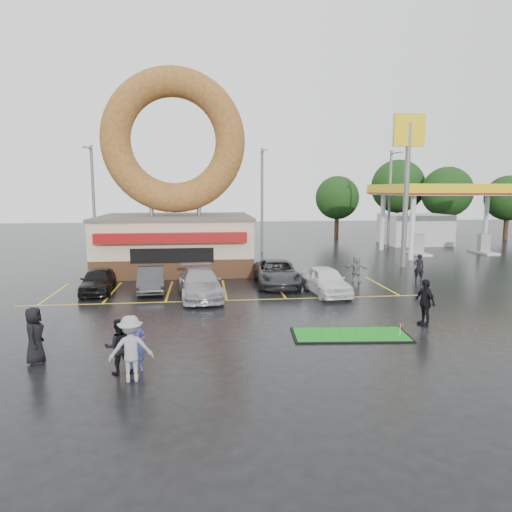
{
  "coord_description": "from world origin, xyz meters",
  "views": [
    {
      "loc": [
        -1.04,
        -18.71,
        5.45
      ],
      "look_at": [
        1.48,
        3.47,
        2.2
      ],
      "focal_mm": 32.0,
      "sensor_mm": 36.0,
      "label": 1
    }
  ],
  "objects": [
    {
      "name": "ground",
      "position": [
        0.0,
        0.0,
        0.0
      ],
      "size": [
        120.0,
        120.0,
        0.0
      ],
      "primitive_type": "plane",
      "color": "black",
      "rests_on": "ground"
    },
    {
      "name": "donut_shop",
      "position": [
        -3.0,
        12.97,
        4.46
      ],
      "size": [
        10.2,
        8.7,
        13.5
      ],
      "color": "#472B19",
      "rests_on": "ground"
    },
    {
      "name": "gas_station",
      "position": [
        20.0,
        20.94,
        3.7
      ],
      "size": [
        12.3,
        13.65,
        5.9
      ],
      "color": "silver",
      "rests_on": "ground"
    },
    {
      "name": "shell_sign",
      "position": [
        13.0,
        12.0,
        7.38
      ],
      "size": [
        2.2,
        0.36,
        10.6
      ],
      "color": "slate",
      "rests_on": "ground"
    },
    {
      "name": "streetlight_left",
      "position": [
        -10.0,
        19.92,
        4.78
      ],
      "size": [
        0.4,
        2.21,
        9.0
      ],
      "color": "slate",
      "rests_on": "ground"
    },
    {
      "name": "streetlight_mid",
      "position": [
        4.0,
        20.92,
        4.78
      ],
      "size": [
        0.4,
        2.21,
        9.0
      ],
      "color": "slate",
      "rests_on": "ground"
    },
    {
      "name": "streetlight_right",
      "position": [
        16.0,
        21.92,
        4.78
      ],
      "size": [
        0.4,
        2.21,
        9.0
      ],
      "color": "slate",
      "rests_on": "ground"
    },
    {
      "name": "tree_far_a",
      "position": [
        26.0,
        30.0,
        5.18
      ],
      "size": [
        5.6,
        5.6,
        8.0
      ],
      "color": "#332114",
      "rests_on": "ground"
    },
    {
      "name": "tree_far_b",
      "position": [
        32.0,
        28.0,
        4.53
      ],
      "size": [
        4.9,
        4.9,
        7.0
      ],
      "color": "#332114",
      "rests_on": "ground"
    },
    {
      "name": "tree_far_c",
      "position": [
        22.0,
        34.0,
        5.84
      ],
      "size": [
        6.3,
        6.3,
        9.0
      ],
      "color": "#332114",
      "rests_on": "ground"
    },
    {
      "name": "tree_far_d",
      "position": [
        14.0,
        32.0,
        4.53
      ],
      "size": [
        4.9,
        4.9,
        7.0
      ],
      "color": "#332114",
      "rests_on": "ground"
    },
    {
      "name": "car_black",
      "position": [
        -6.74,
        5.91,
        0.67
      ],
      "size": [
        1.85,
        4.02,
        1.34
      ],
      "primitive_type": "imported",
      "rotation": [
        0.0,
        0.0,
        0.07
      ],
      "color": "black",
      "rests_on": "ground"
    },
    {
      "name": "car_dgrey",
      "position": [
        -3.95,
        5.96,
        0.64
      ],
      "size": [
        1.7,
        4.02,
        1.29
      ],
      "primitive_type": "imported",
      "rotation": [
        0.0,
        0.0,
        0.09
      ],
      "color": "#313033",
      "rests_on": "ground"
    },
    {
      "name": "car_silver",
      "position": [
        -1.3,
        4.31,
        0.73
      ],
      "size": [
        2.53,
        5.23,
        1.47
      ],
      "primitive_type": "imported",
      "rotation": [
        0.0,
        0.0,
        0.1
      ],
      "color": "#A1A1A6",
      "rests_on": "ground"
    },
    {
      "name": "car_grey",
      "position": [
        3.06,
        6.77,
        0.72
      ],
      "size": [
        2.56,
        5.23,
        1.43
      ],
      "primitive_type": "imported",
      "rotation": [
        0.0,
        0.0,
        -0.04
      ],
      "color": "#313134",
      "rests_on": "ground"
    },
    {
      "name": "car_white",
      "position": [
        5.27,
        4.24,
        0.72
      ],
      "size": [
        2.08,
        4.39,
        1.45
      ],
      "primitive_type": "imported",
      "rotation": [
        0.0,
        0.0,
        0.09
      ],
      "color": "white",
      "rests_on": "ground"
    },
    {
      "name": "person_blue",
      "position": [
        -3.15,
        -5.16,
        0.82
      ],
      "size": [
        0.67,
        0.51,
        1.64
      ],
      "primitive_type": "imported",
      "rotation": [
        0.0,
        0.0,
        0.22
      ],
      "color": "navy",
      "rests_on": "ground"
    },
    {
      "name": "person_blackjkt",
      "position": [
        -3.64,
        -5.32,
        0.84
      ],
      "size": [
        0.95,
        0.83,
        1.67
      ],
      "primitive_type": "imported",
      "rotation": [
        0.0,
        0.0,
        3.41
      ],
      "color": "black",
      "rests_on": "ground"
    },
    {
      "name": "person_hoodie",
      "position": [
        -3.18,
        -5.91,
        0.96
      ],
      "size": [
        1.35,
        0.91,
        1.93
      ],
      "primitive_type": "imported",
      "rotation": [
        0.0,
        0.0,
        3.31
      ],
      "color": "gray",
      "rests_on": "ground"
    },
    {
      "name": "person_bystander",
      "position": [
        -6.41,
        -4.18,
        0.91
      ],
      "size": [
        0.64,
        0.93,
        1.82
      ],
      "primitive_type": "imported",
      "rotation": [
        0.0,
        0.0,
        1.63
      ],
      "color": "black",
      "rests_on": "ground"
    },
    {
      "name": "person_cameraman",
      "position": [
        7.78,
        -1.63,
        0.95
      ],
      "size": [
        0.68,
        1.18,
        1.9
      ],
      "primitive_type": "imported",
      "rotation": [
        0.0,
        0.0,
        -1.37
      ],
      "color": "black",
      "rests_on": "ground"
    },
    {
      "name": "person_walker_near",
      "position": [
        7.87,
        7.03,
        0.81
      ],
      "size": [
        1.54,
        1.12,
        1.61
      ],
      "primitive_type": "imported",
      "rotation": [
        0.0,
        0.0,
        2.66
      ],
      "color": "gray",
      "rests_on": "ground"
    },
    {
      "name": "person_walker_far",
      "position": [
        11.74,
        7.01,
        0.82
      ],
      "size": [
        0.68,
        0.53,
        1.64
      ],
      "primitive_type": "imported",
      "rotation": [
        0.0,
        0.0,
        2.89
      ],
      "color": "black",
      "rests_on": "ground"
    },
    {
      "name": "dumpster",
      "position": [
        -7.5,
        13.26,
        0.65
      ],
      "size": [
        1.88,
        1.33,
        1.3
      ],
      "primitive_type": "cube",
      "rotation": [
        0.0,
        0.0,
        0.07
      ],
      "color": "#19431D",
      "rests_on": "ground"
    },
    {
      "name": "putting_green",
      "position": [
        4.37,
        -2.63,
        0.04
      ],
      "size": [
        4.51,
        2.26,
        0.55
      ],
      "color": "black",
      "rests_on": "ground"
    }
  ]
}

